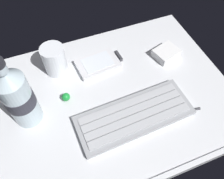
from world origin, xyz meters
TOP-DOWN VIEW (x-y plane):
  - ground_plane at (0.00, -0.23)cm, footprint 64.00×48.00cm
  - keyboard at (2.83, -7.89)cm, footprint 29.40×12.11cm
  - handheld_device at (0.66, 11.52)cm, footprint 13.28×8.69cm
  - juice_cup at (-11.37, 14.22)cm, footprint 6.40×6.40cm
  - water_bottle at (-21.44, 1.83)cm, footprint 6.73×6.73cm
  - charger_block at (20.29, 7.52)cm, footprint 8.27×7.31cm
  - trackball_mouse at (-11.57, 3.42)cm, footprint 2.20×2.20cm
  - stylus_pen at (15.00, -11.00)cm, footprint 9.47×2.45cm

SIDE VIEW (x-z plane):
  - ground_plane at x=0.00cm, z-range -2.39..0.41cm
  - stylus_pen at x=15.00cm, z-range 0.00..0.70cm
  - handheld_device at x=0.66cm, z-range -0.02..1.48cm
  - keyboard at x=2.83cm, z-range -0.04..1.66cm
  - trackball_mouse at x=-11.57cm, z-range 0.00..2.20cm
  - charger_block at x=20.29cm, z-range 0.00..2.40cm
  - juice_cup at x=-11.37cm, z-range -0.34..8.16cm
  - water_bottle at x=-21.44cm, z-range -1.39..19.41cm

